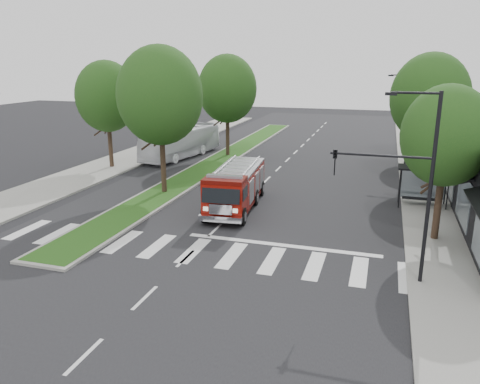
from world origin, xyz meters
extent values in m
plane|color=black|center=(0.00, 0.00, 0.00)|extent=(140.00, 140.00, 0.00)
cube|color=gray|center=(12.50, 10.00, 0.07)|extent=(5.00, 80.00, 0.15)
cube|color=gray|center=(-14.50, 10.00, 0.07)|extent=(5.00, 80.00, 0.15)
cube|color=gray|center=(-6.00, 18.00, 0.07)|extent=(3.00, 50.00, 0.14)
cube|color=#284E16|center=(-6.00, 18.00, 0.14)|extent=(2.60, 49.50, 0.02)
cylinder|color=black|center=(9.80, 7.40, 1.25)|extent=(0.08, 0.08, 2.50)
cylinder|color=black|center=(12.60, 7.40, 1.25)|extent=(0.08, 0.08, 2.50)
cylinder|color=black|center=(9.80, 8.60, 1.25)|extent=(0.08, 0.08, 2.50)
cylinder|color=black|center=(12.60, 8.60, 1.25)|extent=(0.08, 0.08, 2.50)
cube|color=black|center=(11.20, 8.00, 2.55)|extent=(3.20, 1.60, 0.12)
cube|color=#8C99A5|center=(11.20, 8.70, 1.30)|extent=(2.80, 0.04, 1.80)
cube|color=black|center=(11.20, 8.00, 0.55)|extent=(2.40, 0.40, 0.08)
cylinder|color=black|center=(11.50, 2.00, 1.87)|extent=(0.36, 0.36, 3.74)
ellipsoid|color=#0E3612|center=(11.50, 2.00, 5.53)|extent=(4.40, 4.40, 5.06)
cylinder|color=black|center=(11.50, 14.00, 2.20)|extent=(0.36, 0.36, 4.40)
ellipsoid|color=#0E3612|center=(11.50, 14.00, 6.50)|extent=(5.60, 5.60, 6.44)
cylinder|color=black|center=(11.50, 24.00, 1.98)|extent=(0.36, 0.36, 3.96)
ellipsoid|color=#0E3612|center=(11.50, 24.00, 5.85)|extent=(5.00, 5.00, 5.75)
cylinder|color=black|center=(-6.00, 6.00, 2.31)|extent=(0.36, 0.36, 4.62)
ellipsoid|color=#0E3612|center=(-6.00, 6.00, 6.83)|extent=(5.80, 5.80, 6.67)
cylinder|color=black|center=(-6.00, 20.00, 2.20)|extent=(0.36, 0.36, 4.40)
ellipsoid|color=#0E3612|center=(-6.00, 20.00, 6.50)|extent=(5.60, 5.60, 6.44)
cylinder|color=black|center=(-14.00, 12.00, 2.09)|extent=(0.36, 0.36, 4.18)
ellipsoid|color=#0E3612|center=(-14.00, 12.00, 6.17)|extent=(5.20, 5.20, 5.98)
cylinder|color=black|center=(10.50, -3.50, 4.00)|extent=(0.16, 0.16, 8.00)
cylinder|color=black|center=(9.60, -3.50, 7.90)|extent=(1.80, 0.10, 0.10)
cube|color=black|center=(8.70, -3.50, 7.85)|extent=(0.45, 0.20, 0.12)
cylinder|color=black|center=(8.50, -3.50, 5.40)|extent=(4.00, 0.10, 0.10)
imported|color=black|center=(6.70, -3.50, 5.00)|extent=(0.18, 0.22, 1.10)
cylinder|color=black|center=(10.50, 20.00, 4.00)|extent=(0.16, 0.16, 8.00)
cylinder|color=black|center=(9.60, 20.00, 7.90)|extent=(1.80, 0.10, 0.10)
cube|color=black|center=(8.70, 20.00, 7.85)|extent=(0.45, 0.20, 0.12)
cube|color=#510904|center=(-0.15, 4.40, 0.47)|extent=(3.04, 8.12, 0.24)
cube|color=maroon|center=(-0.21, 5.15, 1.47)|extent=(2.88, 6.23, 1.89)
cube|color=maroon|center=(0.10, 1.48, 1.47)|extent=(2.50, 1.90, 1.99)
cube|color=#B2B2B7|center=(-0.21, 5.15, 2.46)|extent=(2.88, 6.23, 0.11)
cylinder|color=#B2B2B7|center=(-1.06, 5.08, 2.65)|extent=(0.58, 5.66, 0.09)
cylinder|color=#B2B2B7|center=(0.63, 5.23, 2.65)|extent=(0.58, 5.66, 0.09)
cube|color=silver|center=(0.20, 0.40, 0.57)|extent=(2.48, 0.54, 0.33)
cube|color=#8C99A5|center=(0.10, 1.48, 2.74)|extent=(2.10, 0.51, 0.17)
cylinder|color=black|center=(-0.96, 1.10, 0.52)|extent=(0.42, 1.06, 1.04)
cylinder|color=black|center=(1.21, 1.29, 0.52)|extent=(0.42, 1.06, 1.04)
cylinder|color=black|center=(-1.30, 5.06, 0.52)|extent=(0.42, 1.06, 1.04)
cylinder|color=black|center=(0.87, 5.25, 0.52)|extent=(0.42, 1.06, 1.04)
cylinder|color=black|center=(-1.49, 7.32, 0.52)|extent=(0.42, 1.06, 1.04)
cylinder|color=black|center=(0.67, 7.51, 0.52)|extent=(0.42, 1.06, 1.04)
imported|color=white|center=(-10.15, 18.31, 1.48)|extent=(4.20, 10.92, 2.97)
camera|label=1|loc=(8.58, -22.85, 9.10)|focal=35.00mm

